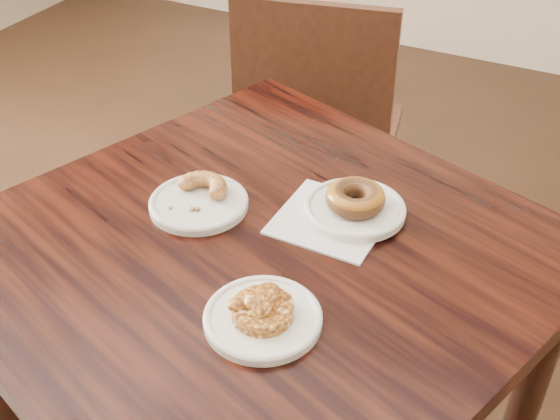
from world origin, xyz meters
The scene contains 9 objects.
cafe_table centered at (0.05, -0.08, 0.38)m, with size 0.86×0.86×0.75m, color black.
chair_far centered at (-0.20, 0.76, 0.45)m, with size 0.44×0.44×0.90m, color black, non-canonical shape.
napkin centered at (0.13, 0.04, 0.75)m, with size 0.18×0.18×0.00m, color white.
plate_donut centered at (0.16, 0.07, 0.76)m, with size 0.17×0.17×0.01m, color white.
plate_cruller centered at (-0.09, -0.03, 0.76)m, with size 0.17×0.17×0.01m, color silver.
plate_fritter centered at (0.14, -0.22, 0.76)m, with size 0.17×0.17×0.01m, color white.
glazed_donut centered at (0.16, 0.07, 0.78)m, with size 0.10×0.10×0.04m, color #9C5D16.
apple_fritter centered at (0.14, -0.22, 0.78)m, with size 0.12×0.12×0.03m, color #4A1C07, non-canonical shape.
cruller_fragment centered at (-0.09, -0.03, 0.78)m, with size 0.11×0.11×0.03m, color brown, non-canonical shape.
Camera 1 is at (0.47, -0.84, 1.47)m, focal length 45.00 mm.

